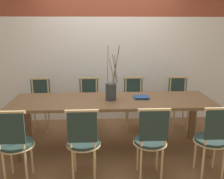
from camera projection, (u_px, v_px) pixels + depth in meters
The scene contains 13 objects.
ground_plane at pixel (112, 149), 3.74m from camera, with size 16.00×16.00×0.00m, color brown.
wall_rear at pixel (109, 36), 4.57m from camera, with size 12.00×0.06×3.20m.
dining_table at pixel (112, 106), 3.57m from camera, with size 2.84×0.83×0.77m.
chair_near_leftend at pixel (15, 142), 2.83m from camera, with size 0.40×0.40×0.92m.
chair_near_left at pixel (83, 140), 2.87m from camera, with size 0.40×0.40×0.92m.
chair_near_center at pixel (151, 139), 2.91m from camera, with size 0.40×0.40×0.92m.
chair_near_right at pixel (213, 138), 2.94m from camera, with size 0.40×0.40×0.92m.
chair_far_leftend at pixel (40, 103), 4.27m from camera, with size 0.40×0.40×0.92m.
chair_far_left at pixel (89, 102), 4.31m from camera, with size 0.40×0.40×0.92m.
chair_far_center at pixel (134, 101), 4.35m from camera, with size 0.40×0.40×0.92m.
chair_far_right at pixel (179, 101), 4.39m from camera, with size 0.40×0.40×0.92m.
vase_centerpiece at pixel (111, 91), 3.50m from camera, with size 0.19×0.22×0.77m.
book_stack at pixel (141, 97), 3.62m from camera, with size 0.23×0.18×0.03m.
Camera 1 is at (-0.17, -3.39, 1.79)m, focal length 40.00 mm.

